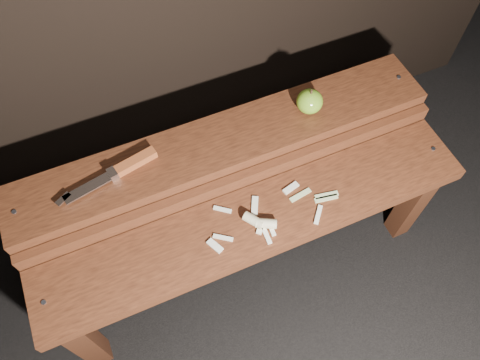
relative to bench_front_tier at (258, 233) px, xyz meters
name	(u,v)px	position (x,y,z in m)	size (l,w,h in m)	color
ground	(247,260)	(0.00, 0.06, -0.35)	(60.00, 60.00, 0.00)	black
bench_front_tier	(258,233)	(0.00, 0.00, 0.00)	(1.20, 0.20, 0.42)	#3A1B0E
bench_rear_tier	(225,157)	(0.00, 0.23, 0.06)	(1.20, 0.21, 0.50)	#3A1B0E
apple	(310,101)	(0.26, 0.23, 0.18)	(0.07, 0.07, 0.08)	olive
knife	(124,168)	(-0.28, 0.24, 0.16)	(0.28, 0.08, 0.02)	#984621
apple_scraps	(265,219)	(0.02, 0.00, 0.08)	(0.38, 0.16, 0.03)	beige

